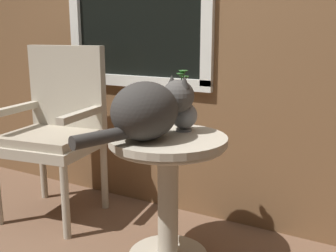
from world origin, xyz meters
name	(u,v)px	position (x,y,z in m)	size (l,w,h in m)	color
back_wall	(187,1)	(-0.01, 0.78, 1.30)	(4.00, 0.07, 2.60)	brown
wicker_side_table	(168,174)	(0.18, 0.22, 0.45)	(0.56, 0.56, 0.64)	#B2A893
wicker_chair	(57,124)	(-0.70, 0.38, 0.57)	(0.59, 0.54, 1.04)	#B2A893
cat	(149,109)	(0.13, 0.13, 0.78)	(0.35, 0.63, 0.28)	#33302D
pewter_vase_with_ivy	(184,112)	(0.20, 0.35, 0.74)	(0.13, 0.13, 0.30)	slate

